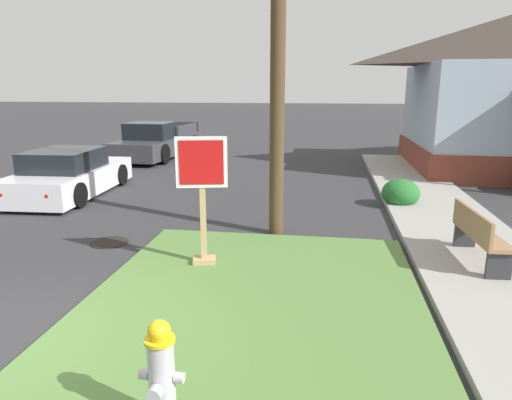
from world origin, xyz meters
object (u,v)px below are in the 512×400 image
pickup_truck_charcoal (157,143)px  manhole_cover (109,242)px  parked_sedan_white (69,175)px  street_bench (478,233)px  fire_hydrant (161,377)px  stop_sign (203,202)px

pickup_truck_charcoal → manhole_cover: bearing=-74.2°
parked_sedan_white → street_bench: parked_sedan_white is taller
pickup_truck_charcoal → fire_hydrant: bearing=-69.2°
stop_sign → manhole_cover: (-2.08, 0.89, -1.08)m
pickup_truck_charcoal → street_bench: pickup_truck_charcoal is taller
fire_hydrant → stop_sign: bearing=99.8°
pickup_truck_charcoal → street_bench: bearing=-48.7°
manhole_cover → fire_hydrant: bearing=-59.0°
fire_hydrant → manhole_cover: bearing=121.0°
fire_hydrant → street_bench: 5.62m
fire_hydrant → manhole_cover: size_ratio=1.38×
stop_sign → street_bench: stop_sign is taller
fire_hydrant → pickup_truck_charcoal: pickup_truck_charcoal is taller
parked_sedan_white → pickup_truck_charcoal: 6.86m
stop_sign → manhole_cover: 2.51m
stop_sign → parked_sedan_white: size_ratio=0.47×
stop_sign → street_bench: (4.31, 0.64, -0.50)m
fire_hydrant → parked_sedan_white: 9.75m
stop_sign → parked_sedan_white: stop_sign is taller
stop_sign → street_bench: bearing=8.4°
pickup_truck_charcoal → street_bench: (9.33, -10.64, -0.03)m
fire_hydrant → pickup_truck_charcoal: bearing=110.8°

